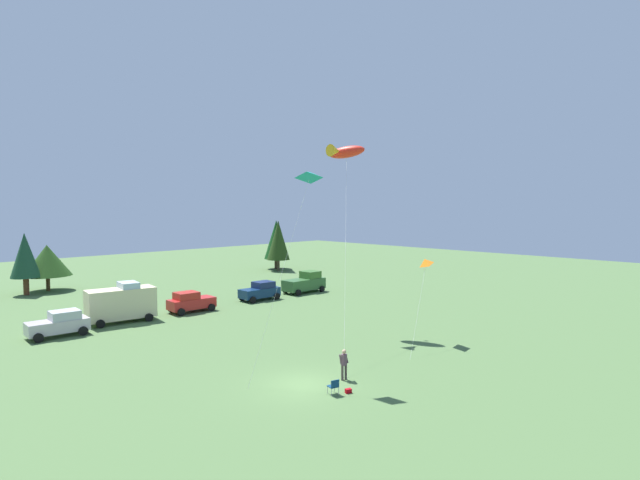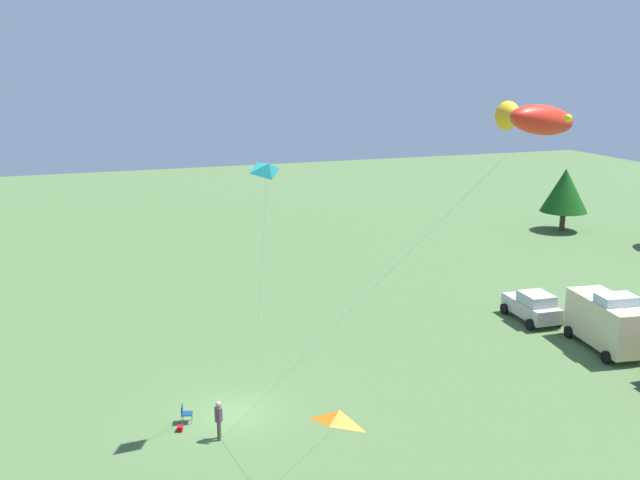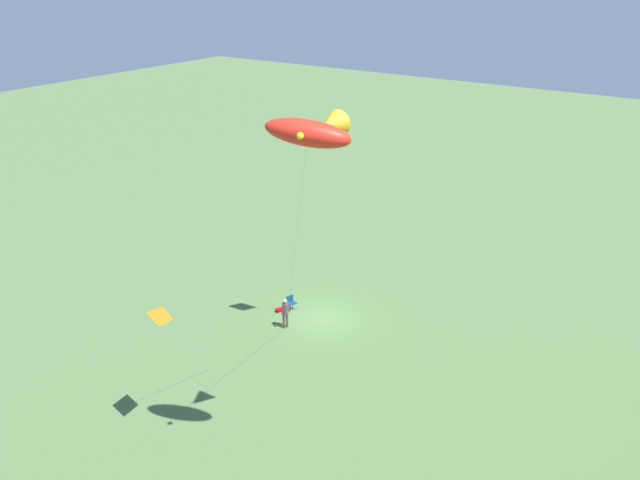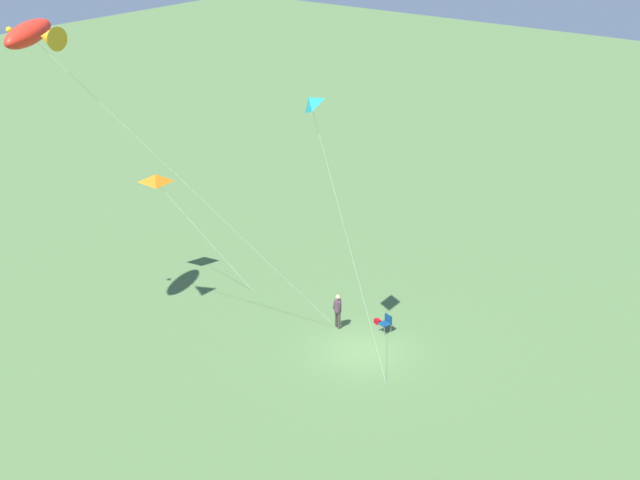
% 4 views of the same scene
% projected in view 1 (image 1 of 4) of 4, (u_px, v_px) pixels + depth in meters
% --- Properties ---
extents(ground_plane, '(160.00, 160.00, 0.00)m').
position_uv_depth(ground_plane, '(303.00, 385.00, 27.30)').
color(ground_plane, '#4A6A3B').
extents(person_kite_flyer, '(0.60, 0.43, 1.74)m').
position_uv_depth(person_kite_flyer, '(344.00, 362.00, 28.01)').
color(person_kite_flyer, '#443B36').
rests_on(person_kite_flyer, ground).
extents(folding_chair, '(0.59, 0.59, 0.82)m').
position_uv_depth(folding_chair, '(334.00, 386.00, 25.83)').
color(folding_chair, navy).
rests_on(folding_chair, ground).
extents(backpack_on_grass, '(0.37, 0.31, 0.22)m').
position_uv_depth(backpack_on_grass, '(348.00, 391.00, 26.11)').
color(backpack_on_grass, '#AE0811').
rests_on(backpack_on_grass, ground).
extents(car_silver_compact, '(4.29, 2.40, 1.89)m').
position_uv_depth(car_silver_compact, '(59.00, 324.00, 37.40)').
color(car_silver_compact, '#BEB1B6').
rests_on(car_silver_compact, ground).
extents(van_camper_beige, '(5.65, 3.19, 3.34)m').
position_uv_depth(van_camper_beige, '(121.00, 303.00, 41.93)').
color(van_camper_beige, beige).
rests_on(van_camper_beige, ground).
extents(car_red_sedan, '(4.30, 2.41, 1.89)m').
position_uv_depth(car_red_sedan, '(190.00, 302.00, 45.94)').
color(car_red_sedan, red).
rests_on(car_red_sedan, ground).
extents(car_navy_hatch, '(4.27, 2.34, 1.89)m').
position_uv_depth(car_navy_hatch, '(260.00, 291.00, 51.78)').
color(car_navy_hatch, navy).
rests_on(car_navy_hatch, ground).
extents(truck_green_flatbed, '(5.03, 2.46, 2.34)m').
position_uv_depth(truck_green_flatbed, '(305.00, 283.00, 56.32)').
color(truck_green_flatbed, '#325E2F').
rests_on(truck_green_flatbed, ground).
extents(treeline_distant, '(61.74, 9.52, 7.65)m').
position_uv_depth(treeline_distant, '(57.00, 254.00, 55.75)').
color(treeline_distant, '#423727').
rests_on(treeline_distant, ground).
extents(kite_large_fish, '(10.53, 10.06, 14.69)m').
position_uv_depth(kite_large_fish, '(344.00, 152.00, 39.50)').
color(kite_large_fish, red).
rests_on(kite_large_fish, ground).
extents(kite_delta_teal, '(5.07, 1.51, 11.93)m').
position_uv_depth(kite_delta_teal, '(310.00, 176.00, 28.85)').
color(kite_delta_teal, teal).
rests_on(kite_delta_teal, ground).
extents(kite_delta_orange, '(5.33, 2.80, 6.08)m').
position_uv_depth(kite_delta_orange, '(424.00, 262.00, 36.02)').
color(kite_delta_orange, orange).
rests_on(kite_delta_orange, ground).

